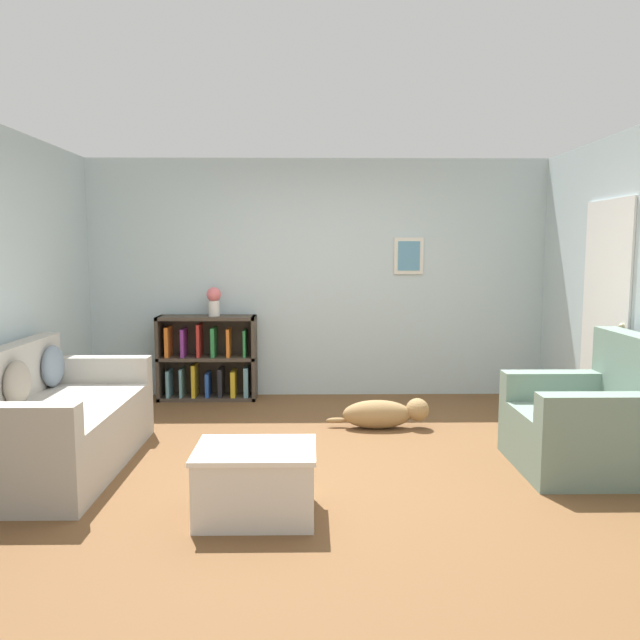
# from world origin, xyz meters

# --- Properties ---
(ground_plane) EXTENTS (14.00, 14.00, 0.00)m
(ground_plane) POSITION_xyz_m (0.00, 0.00, 0.00)
(ground_plane) COLOR brown
(wall_back) EXTENTS (5.60, 0.13, 2.60)m
(wall_back) POSITION_xyz_m (0.00, 2.25, 1.30)
(wall_back) COLOR silver
(wall_back) RESTS_ON ground_plane
(couch) EXTENTS (0.96, 1.82, 0.90)m
(couch) POSITION_xyz_m (-2.01, -0.13, 0.33)
(couch) COLOR #ADA89E
(couch) RESTS_ON ground_plane
(bookshelf) EXTENTS (1.05, 0.33, 0.91)m
(bookshelf) POSITION_xyz_m (-1.19, 2.04, 0.43)
(bookshelf) COLOR #42382D
(bookshelf) RESTS_ON ground_plane
(recliner_chair) EXTENTS (0.93, 0.95, 1.01)m
(recliner_chair) POSITION_xyz_m (1.98, -0.21, 0.35)
(recliner_chair) COLOR gray
(recliner_chair) RESTS_ON ground_plane
(coffee_table) EXTENTS (0.73, 0.54, 0.44)m
(coffee_table) POSITION_xyz_m (-0.41, -1.00, 0.23)
(coffee_table) COLOR silver
(coffee_table) RESTS_ON ground_plane
(dog) EXTENTS (0.94, 0.24, 0.28)m
(dog) POSITION_xyz_m (0.59, 0.87, 0.14)
(dog) COLOR #9E7A4C
(dog) RESTS_ON ground_plane
(vase) EXTENTS (0.16, 0.16, 0.31)m
(vase) POSITION_xyz_m (-1.12, 2.02, 1.08)
(vase) COLOR silver
(vase) RESTS_ON bookshelf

